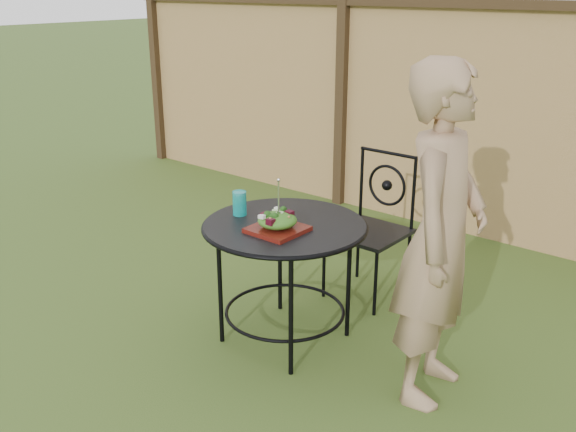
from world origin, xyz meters
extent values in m
plane|color=#2B4A18|center=(0.00, 0.00, 0.00)|extent=(60.00, 60.00, 0.00)
cube|color=tan|center=(0.00, 2.20, 0.90)|extent=(8.00, 0.05, 1.80)
cube|color=black|center=(0.00, 2.15, 1.83)|extent=(8.00, 0.07, 0.07)
cube|color=black|center=(-3.90, 2.15, 0.95)|extent=(0.09, 0.09, 1.90)
cube|color=black|center=(-1.30, 2.15, 0.95)|extent=(0.09, 0.09, 1.90)
cylinder|color=black|center=(-0.09, -0.08, 0.71)|extent=(0.90, 0.90, 0.02)
torus|color=black|center=(-0.09, -0.08, 0.71)|extent=(0.92, 0.92, 0.02)
torus|color=black|center=(-0.09, -0.08, 0.18)|extent=(0.70, 0.70, 0.02)
cylinder|color=black|center=(0.17, 0.18, 0.35)|extent=(0.03, 0.03, 0.71)
cylinder|color=black|center=(-0.35, 0.18, 0.35)|extent=(0.03, 0.03, 0.71)
cylinder|color=black|center=(-0.35, -0.35, 0.35)|extent=(0.03, 0.03, 0.71)
cylinder|color=black|center=(0.17, -0.35, 0.35)|extent=(0.03, 0.03, 0.71)
cube|color=black|center=(-0.04, 0.69, 0.45)|extent=(0.46, 0.46, 0.03)
cylinder|color=black|center=(-0.04, 0.90, 0.94)|extent=(0.42, 0.02, 0.02)
torus|color=black|center=(-0.04, 0.90, 0.72)|extent=(0.28, 0.02, 0.28)
cylinder|color=black|center=(-0.24, 0.49, 0.22)|extent=(0.02, 0.02, 0.44)
cylinder|color=black|center=(0.16, 0.49, 0.22)|extent=(0.02, 0.02, 0.44)
cylinder|color=black|center=(-0.24, 0.89, 0.22)|extent=(0.02, 0.02, 0.44)
cylinder|color=black|center=(0.16, 0.89, 0.22)|extent=(0.02, 0.02, 0.44)
cylinder|color=black|center=(-0.24, 0.90, 0.70)|extent=(0.02, 0.02, 0.50)
cylinder|color=black|center=(0.16, 0.90, 0.70)|extent=(0.02, 0.02, 0.50)
imported|color=#9D7A59|center=(0.80, 0.02, 0.84)|extent=(0.51, 0.68, 1.68)
cube|color=#401109|center=(-0.04, -0.20, 0.74)|extent=(0.27, 0.27, 0.02)
ellipsoid|color=#235614|center=(-0.04, -0.20, 0.79)|extent=(0.21, 0.21, 0.08)
cylinder|color=silver|center=(-0.03, -0.20, 0.92)|extent=(0.01, 0.01, 0.18)
cylinder|color=#0D9A99|center=(-0.38, -0.14, 0.79)|extent=(0.08, 0.08, 0.14)
camera|label=1|loc=(2.05, -2.62, 1.98)|focal=40.00mm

